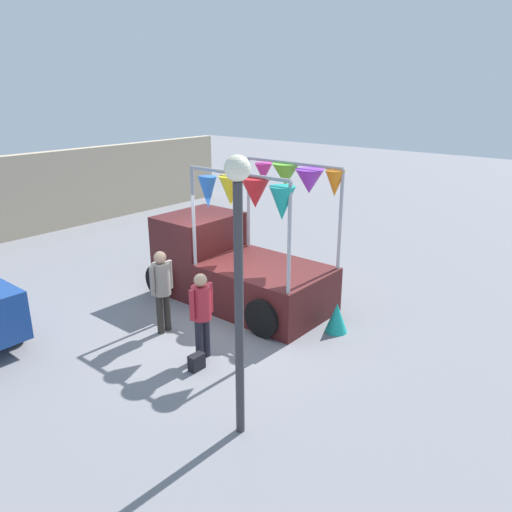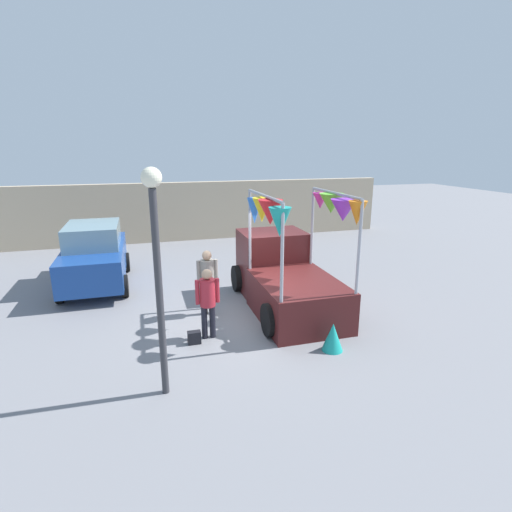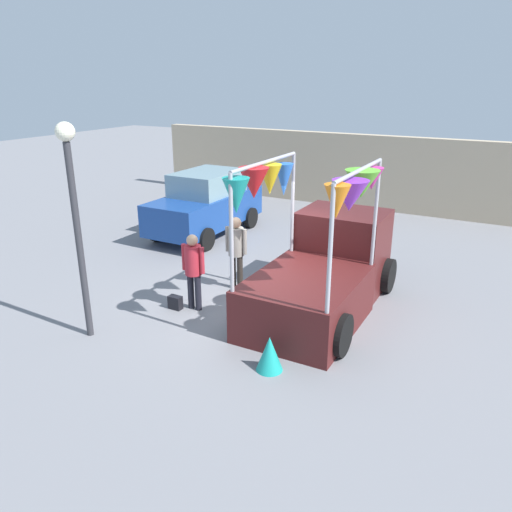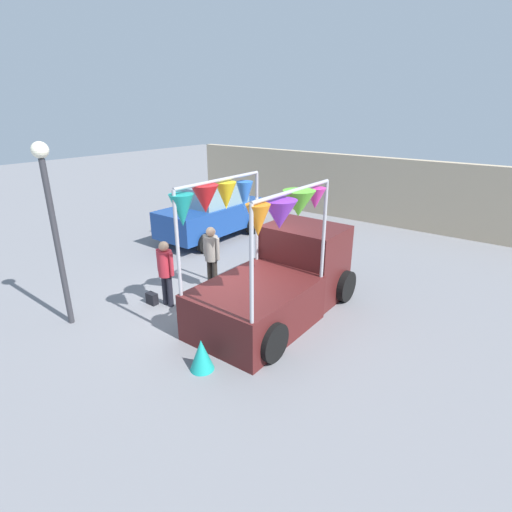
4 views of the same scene
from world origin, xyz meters
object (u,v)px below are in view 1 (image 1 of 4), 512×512
person_vendor (162,284)px  handbag (197,362)px  folded_kite_bundle_teal (337,318)px  vendor_truck (232,260)px  street_lamp (239,262)px  person_customer (202,308)px

person_vendor → handbag: size_ratio=5.93×
handbag → folded_kite_bundle_teal: bearing=-21.8°
vendor_truck → handbag: bearing=-149.0°
vendor_truck → street_lamp: bearing=-136.2°
person_customer → street_lamp: 2.63m
person_vendor → handbag: (-0.57, -1.51, -0.86)m
person_customer → vendor_truck: bearing=31.2°
folded_kite_bundle_teal → person_vendor: bearing=129.7°
person_vendor → folded_kite_bundle_teal: size_ratio=2.77×
street_lamp → person_vendor: bearing=67.7°
person_vendor → folded_kite_bundle_teal: (2.16, -2.60, -0.70)m
vendor_truck → handbag: vendor_truck is taller
vendor_truck → handbag: (-2.63, -1.58, -0.78)m
person_customer → street_lamp: (-1.07, -1.83, 1.55)m
vendor_truck → folded_kite_bundle_teal: vendor_truck is taller
person_vendor → street_lamp: 3.72m
vendor_truck → street_lamp: 4.91m
person_customer → person_vendor: person_vendor is taller
vendor_truck → person_customer: 2.66m
person_customer → handbag: (-0.35, -0.20, -0.82)m
vendor_truck → folded_kite_bundle_teal: (0.10, -2.68, -0.62)m
person_customer → person_vendor: 1.33m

